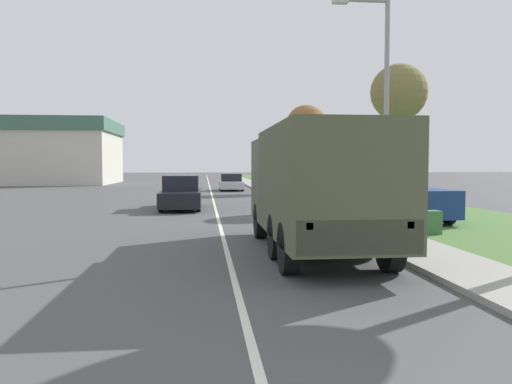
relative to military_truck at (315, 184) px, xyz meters
name	(u,v)px	position (x,y,z in m)	size (l,w,h in m)	color
ground_plane	(211,190)	(-2.06, 29.29, -1.65)	(180.00, 180.00, 0.00)	#4C4C4F
lane_centre_stripe	(211,190)	(-2.06, 29.29, -1.65)	(0.12, 120.00, 0.00)	silver
sidewalk_right	(265,189)	(2.44, 29.29, -1.59)	(1.80, 120.00, 0.12)	#9E9B93
grass_strip_right	(317,189)	(6.84, 29.29, -1.64)	(7.00, 120.00, 0.02)	#4C7538
military_truck	(315,184)	(0.00, 0.00, 0.00)	(2.31, 7.14, 2.92)	#474C38
car_nearest_ahead	(181,194)	(-3.67, 12.18, -0.94)	(1.84, 4.81, 1.58)	black
car_second_ahead	(231,183)	(-0.42, 28.55, -1.03)	(1.83, 4.00, 1.36)	#B7BABF
pickup_truck	(402,197)	(4.96, 6.86, -0.79)	(2.08, 5.05, 1.78)	navy
lamp_post	(379,92)	(2.47, 2.58, 2.55)	(1.69, 0.24, 6.82)	gray
tree_mid_right	(399,94)	(6.93, 12.22, 3.90)	(2.76, 2.76, 6.99)	#4C3D2D
tree_far_right	(306,126)	(5.01, 25.15, 3.30)	(3.10, 3.10, 6.50)	#4C3D2D
utility_box	(430,222)	(4.14, 2.68, -1.28)	(0.55, 0.45, 0.70)	#3D7042
building_distant	(54,152)	(-18.86, 44.86, 1.81)	(13.23, 13.00, 6.84)	beige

